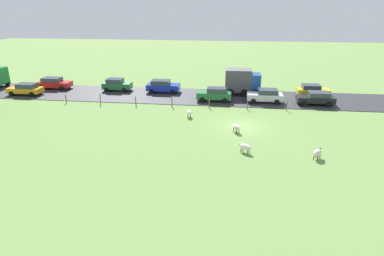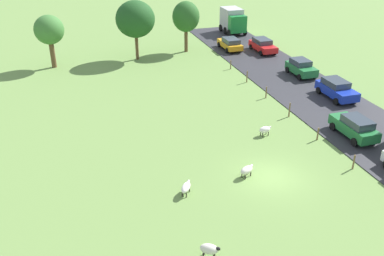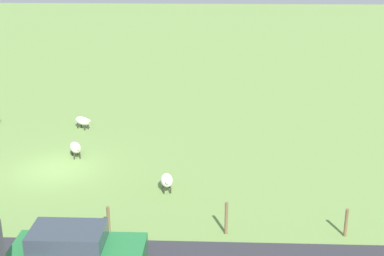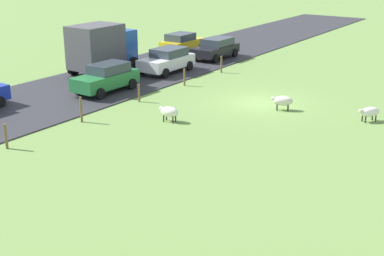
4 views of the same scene
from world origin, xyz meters
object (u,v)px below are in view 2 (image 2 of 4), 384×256
sheep_2 (186,187)px  truck_1 (233,20)px  car_1 (337,89)px  car_8 (355,127)px  sheep_0 (265,130)px  sheep_1 (247,170)px  tree_1 (135,19)px  car_2 (301,67)px  tree_2 (186,17)px  car_4 (263,45)px  sheep_3 (209,249)px  tree_0 (49,30)px  car_0 (230,43)px

sheep_2 → truck_1: bearing=63.6°
car_1 → car_8: size_ratio=1.04×
sheep_0 → sheep_1: bearing=-127.1°
car_1 → car_8: (-3.36, -7.26, -0.01)m
tree_1 → sheep_2: bearing=-95.0°
car_1 → car_2: bearing=89.3°
truck_1 → tree_2: bearing=-143.2°
sheep_0 → sheep_1: (-3.76, -4.97, -0.00)m
car_4 → car_8: (-3.45, -23.01, 0.04)m
tree_2 → car_8: 26.92m
sheep_1 → car_2: car_2 is taller
sheep_3 → car_8: size_ratio=0.26×
tree_2 → truck_1: 11.56m
truck_1 → car_8: truck_1 is taller
car_4 → tree_0: bearing=176.2°
tree_0 → truck_1: bearing=18.1°
sheep_1 → tree_2: bearing=81.0°
tree_2 → car_8: tree_2 is taller
car_0 → truck_1: bearing=65.7°
sheep_1 → car_4: 29.04m
truck_1 → car_1: (-0.08, -25.62, -0.95)m
car_0 → sheep_3: bearing=-113.7°
tree_0 → tree_1: 9.56m
tree_2 → car_2: (9.05, -12.34, -3.39)m
car_1 → sheep_1: bearing=-143.8°
sheep_1 → tree_0: bearing=112.8°
sheep_0 → car_2: size_ratio=0.28×
tree_0 → tree_2: bearing=5.1°
sheep_2 → tree_2: size_ratio=0.19×
sheep_2 → tree_0: 29.10m
sheep_1 → tree_2: 29.34m
sheep_3 → car_1: (18.36, 16.14, 0.41)m
sheep_3 → tree_2: (9.38, 34.99, 3.80)m
sheep_0 → car_0: car_0 is taller
sheep_1 → car_1: bearing=36.2°
sheep_1 → truck_1: 38.05m
tree_0 → tree_2: 16.07m
car_2 → car_4: 9.24m
sheep_0 → tree_0: size_ratio=0.19×
tree_0 → tree_1: (9.54, 0.10, 0.55)m
sheep_1 → car_0: size_ratio=0.27×
tree_1 → tree_2: (6.46, 1.33, -0.43)m
car_1 → car_8: bearing=-114.8°
truck_1 → car_0: 8.68m
truck_1 → car_4: truck_1 is taller
tree_2 → car_8: (5.62, -26.11, -3.39)m
sheep_0 → car_2: (9.84, 11.43, 0.42)m
car_0 → sheep_2: bearing=-117.0°
sheep_1 → car_0: (10.06, 27.66, 0.34)m
car_2 → car_8: 14.19m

